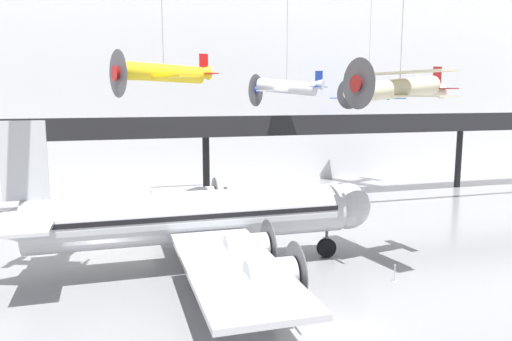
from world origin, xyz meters
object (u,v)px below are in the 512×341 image
(suspended_plane_yellow_lowwing, at_px, (164,73))
(suspended_plane_white_twin, at_px, (287,87))
(airliner_silver_main, at_px, (191,217))
(suspended_plane_cream_biplane, at_px, (399,88))
(suspended_plane_blue_trainer, at_px, (368,95))
(stanchion_barrier, at_px, (394,277))

(suspended_plane_yellow_lowwing, relative_size, suspended_plane_white_twin, 0.92)
(airliner_silver_main, relative_size, suspended_plane_yellow_lowwing, 2.52)
(suspended_plane_white_twin, bearing_deg, suspended_plane_cream_biplane, 133.35)
(airliner_silver_main, xyz_separation_m, suspended_plane_white_twin, (11.94, 15.76, 8.17))
(airliner_silver_main, distance_m, suspended_plane_blue_trainer, 33.93)
(suspended_plane_yellow_lowwing, distance_m, suspended_plane_blue_trainer, 30.84)
(airliner_silver_main, bearing_deg, suspended_plane_cream_biplane, -15.24)
(suspended_plane_blue_trainer, bearing_deg, suspended_plane_cream_biplane, 39.72)
(airliner_silver_main, relative_size, suspended_plane_cream_biplane, 2.39)
(suspended_plane_blue_trainer, xyz_separation_m, suspended_plane_cream_biplane, (-12.32, -25.74, 0.47))
(suspended_plane_blue_trainer, distance_m, suspended_plane_cream_biplane, 28.54)
(airliner_silver_main, distance_m, suspended_plane_cream_biplane, 14.82)
(suspended_plane_yellow_lowwing, height_order, suspended_plane_blue_trainer, suspended_plane_yellow_lowwing)
(airliner_silver_main, relative_size, stanchion_barrier, 25.87)
(suspended_plane_cream_biplane, bearing_deg, suspended_plane_blue_trainer, -125.22)
(suspended_plane_white_twin, distance_m, stanchion_barrier, 23.96)
(suspended_plane_yellow_lowwing, bearing_deg, suspended_plane_cream_biplane, 128.61)
(suspended_plane_white_twin, relative_size, stanchion_barrier, 11.14)
(suspended_plane_white_twin, distance_m, suspended_plane_cream_biplane, 19.13)
(suspended_plane_white_twin, height_order, suspended_plane_blue_trainer, suspended_plane_white_twin)
(airliner_silver_main, height_order, stanchion_barrier, airliner_silver_main)
(stanchion_barrier, bearing_deg, airliner_silver_main, 153.97)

